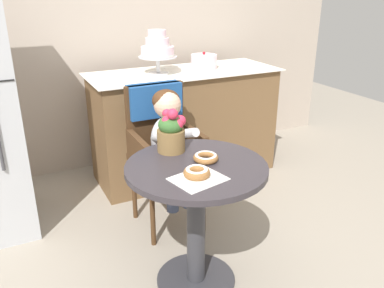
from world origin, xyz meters
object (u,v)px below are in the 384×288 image
(donut_front, at_px, (206,157))
(donut_mid, at_px, (197,172))
(cafe_table, at_px, (196,202))
(wicker_chair, at_px, (161,133))
(round_layer_cake, at_px, (204,62))
(seated_child, at_px, (170,135))
(flower_vase, at_px, (171,131))
(tiered_cake_stand, at_px, (157,48))

(donut_front, bearing_deg, donut_mid, -130.96)
(donut_front, bearing_deg, cafe_table, -160.14)
(wicker_chair, bearing_deg, donut_front, -97.61)
(cafe_table, xyz_separation_m, donut_mid, (-0.06, -0.12, 0.24))
(donut_front, relative_size, donut_mid, 1.01)
(cafe_table, bearing_deg, wicker_chair, 82.63)
(round_layer_cake, bearing_deg, cafe_table, -119.21)
(seated_child, bearing_deg, cafe_table, -99.44)
(wicker_chair, height_order, flower_vase, flower_vase)
(cafe_table, height_order, wicker_chair, wicker_chair)
(cafe_table, height_order, flower_vase, flower_vase)
(donut_mid, bearing_deg, flower_vase, 86.61)
(wicker_chair, distance_m, donut_front, 0.69)
(flower_vase, bearing_deg, seated_child, 68.36)
(donut_front, distance_m, donut_mid, 0.19)
(seated_child, bearing_deg, wicker_chair, 90.00)
(donut_mid, height_order, tiered_cake_stand, tiered_cake_stand)
(round_layer_cake, bearing_deg, tiered_cake_stand, -177.20)
(wicker_chair, bearing_deg, cafe_table, -102.87)
(donut_front, bearing_deg, wicker_chair, 87.89)
(wicker_chair, distance_m, round_layer_cake, 0.95)
(donut_mid, height_order, round_layer_cake, round_layer_cake)
(seated_child, xyz_separation_m, donut_mid, (-0.15, -0.66, 0.07))
(wicker_chair, bearing_deg, seated_child, -95.50)
(cafe_table, xyz_separation_m, tiered_cake_stand, (0.32, 1.30, 0.59))
(wicker_chair, height_order, donut_front, wicker_chair)
(seated_child, xyz_separation_m, donut_front, (-0.02, -0.52, 0.06))
(flower_vase, xyz_separation_m, tiered_cake_stand, (0.36, 1.08, 0.26))
(wicker_chair, relative_size, donut_front, 7.42)
(wicker_chair, xyz_separation_m, seated_child, (0.00, -0.16, 0.04))
(cafe_table, xyz_separation_m, flower_vase, (-0.04, 0.22, 0.33))
(wicker_chair, relative_size, seated_child, 1.31)
(wicker_chair, bearing_deg, tiered_cake_stand, 63.27)
(wicker_chair, distance_m, tiered_cake_stand, 0.79)
(cafe_table, relative_size, wicker_chair, 0.75)
(flower_vase, height_order, tiered_cake_stand, tiered_cake_stand)
(round_layer_cake, bearing_deg, seated_child, -129.90)
(donut_front, bearing_deg, flower_vase, 117.60)
(tiered_cake_stand, bearing_deg, wicker_chair, -111.23)
(cafe_table, xyz_separation_m, wicker_chair, (0.09, 0.70, 0.13))
(donut_front, relative_size, flower_vase, 0.52)
(wicker_chair, xyz_separation_m, donut_front, (-0.02, -0.68, 0.10))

